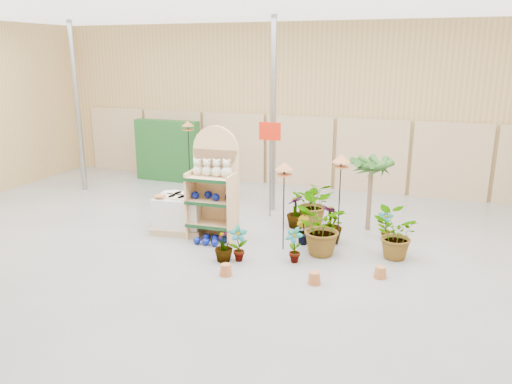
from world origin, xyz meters
TOP-DOWN VIEW (x-y plane):
  - room at (0.00, 0.91)m, footprint 15.20×12.10m
  - display_shelf at (-0.56, 1.40)m, footprint 0.98×0.65m
  - teddy_bears at (-0.53, 1.29)m, footprint 0.85×0.22m
  - gazing_balls_shelf at (-0.56, 1.27)m, footprint 0.84×0.29m
  - gazing_balls_floor at (-0.47, 0.95)m, footprint 0.63×0.39m
  - pallet_stack at (-1.39, 1.44)m, footprint 1.19×1.04m
  - charcoal_planters at (-1.76, 3.58)m, footprint 0.50×0.50m
  - trellis_stock at (-3.80, 5.20)m, footprint 2.00×0.30m
  - offer_sign at (0.10, 2.98)m, footprint 0.50×0.08m
  - bird_table_front at (0.98, 1.16)m, footprint 0.34×0.34m
  - bird_table_right at (1.93, 1.74)m, footprint 0.34×0.34m
  - bird_table_back at (-2.76, 4.53)m, footprint 0.34×0.34m
  - palm at (2.37, 2.86)m, footprint 0.70×0.70m
  - potted_plant_0 at (0.37, 0.35)m, footprint 0.42×0.39m
  - potted_plant_2 at (1.68, 1.14)m, footprint 1.02×0.90m
  - potted_plant_3 at (1.77, 1.85)m, footprint 0.59×0.59m
  - potted_plant_4 at (2.77, 2.41)m, footprint 0.34×0.24m
  - potted_plant_5 at (1.25, 1.58)m, footprint 0.40×0.40m
  - potted_plant_6 at (1.21, 2.74)m, footprint 1.01×0.90m
  - potted_plant_7 at (0.13, 0.25)m, footprint 0.35×0.35m
  - potted_plant_8 at (1.34, 0.63)m, footprint 0.40×0.34m
  - potted_plant_10 at (3.01, 1.43)m, footprint 0.91×0.82m
  - potted_plant_11 at (0.88, 2.46)m, footprint 0.54×0.54m

SIDE VIEW (x-z plane):
  - gazing_balls_floor at x=-0.47m, z-range 0.00..0.15m
  - potted_plant_5 at x=1.25m, z-range 0.00..0.56m
  - potted_plant_7 at x=0.13m, z-range 0.00..0.60m
  - potted_plant_4 at x=2.77m, z-range 0.00..0.61m
  - potted_plant_8 at x=1.34m, z-range 0.00..0.66m
  - potted_plant_0 at x=0.37m, z-range 0.00..0.67m
  - potted_plant_11 at x=0.88m, z-range 0.00..0.73m
  - pallet_stack at x=-1.39m, z-range -0.01..0.79m
  - potted_plant_3 at x=1.77m, z-range 0.00..0.79m
  - potted_plant_10 at x=3.01m, z-range 0.00..0.92m
  - charcoal_planters at x=-1.76m, z-range 0.00..1.00m
  - potted_plant_6 at x=1.21m, z-range 0.00..1.02m
  - potted_plant_2 at x=1.68m, z-range 0.00..1.09m
  - gazing_balls_shelf at x=-0.56m, z-range 0.82..0.98m
  - trellis_stock at x=-3.80m, z-range 0.00..1.80m
  - display_shelf at x=-0.56m, z-range -0.10..2.19m
  - palm at x=2.37m, z-range 0.59..2.27m
  - teddy_bears at x=-0.53m, z-range 1.27..1.63m
  - offer_sign at x=0.10m, z-range 0.47..2.67m
  - bird_table_front at x=0.98m, z-range 0.74..2.46m
  - bird_table_right at x=1.93m, z-range 0.78..2.60m
  - bird_table_back at x=-2.76m, z-range 0.82..2.73m
  - room at x=0.00m, z-range -0.14..4.56m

